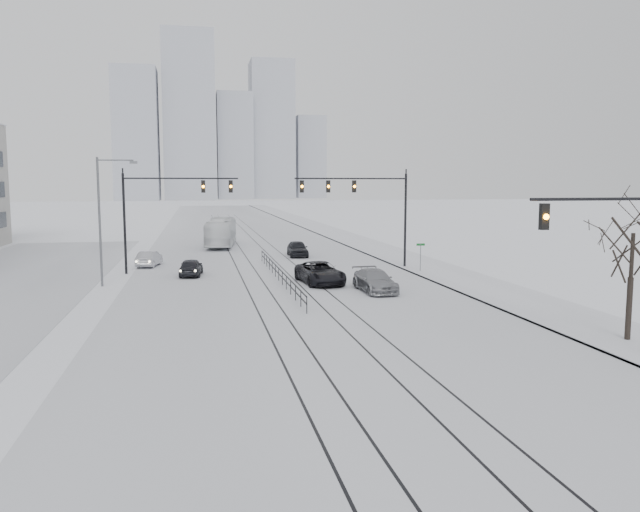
{
  "coord_description": "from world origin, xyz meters",
  "views": [
    {
      "loc": [
        -5.87,
        -15.42,
        7.2
      ],
      "look_at": [
        0.78,
        18.19,
        3.2
      ],
      "focal_mm": 35.0,
      "sensor_mm": 36.0,
      "label": 1
    }
  ],
  "objects_px": {
    "sedan_sb_outer": "(149,259)",
    "sedan_nb_front": "(320,273)",
    "sedan_nb_right": "(375,281)",
    "box_truck": "(221,233)",
    "sedan_nb_far": "(297,249)",
    "bare_tree": "(633,244)",
    "traffic_mast_near": "(631,251)",
    "sedan_sb_inner": "(191,267)"
  },
  "relations": [
    {
      "from": "sedan_sb_outer",
      "to": "sedan_nb_front",
      "type": "height_order",
      "value": "sedan_nb_front"
    },
    {
      "from": "sedan_nb_right",
      "to": "box_truck",
      "type": "relative_size",
      "value": 0.44
    },
    {
      "from": "sedan_nb_front",
      "to": "box_truck",
      "type": "xyz_separation_m",
      "value": [
        -5.94,
        28.3,
        0.82
      ]
    },
    {
      "from": "box_truck",
      "to": "sedan_nb_front",
      "type": "bearing_deg",
      "value": 108.97
    },
    {
      "from": "sedan_nb_right",
      "to": "sedan_nb_far",
      "type": "height_order",
      "value": "sedan_nb_far"
    },
    {
      "from": "sedan_nb_front",
      "to": "sedan_nb_right",
      "type": "relative_size",
      "value": 1.12
    },
    {
      "from": "sedan_sb_outer",
      "to": "box_truck",
      "type": "relative_size",
      "value": 0.35
    },
    {
      "from": "bare_tree",
      "to": "box_truck",
      "type": "height_order",
      "value": "bare_tree"
    },
    {
      "from": "sedan_nb_right",
      "to": "traffic_mast_near",
      "type": "bearing_deg",
      "value": -76.99
    },
    {
      "from": "bare_tree",
      "to": "sedan_sb_outer",
      "type": "relative_size",
      "value": 1.51
    },
    {
      "from": "sedan_nb_front",
      "to": "box_truck",
      "type": "distance_m",
      "value": 28.93
    },
    {
      "from": "traffic_mast_near",
      "to": "bare_tree",
      "type": "height_order",
      "value": "traffic_mast_near"
    },
    {
      "from": "bare_tree",
      "to": "sedan_sb_inner",
      "type": "distance_m",
      "value": 31.84
    },
    {
      "from": "traffic_mast_near",
      "to": "bare_tree",
      "type": "xyz_separation_m",
      "value": [
        2.41,
        3.0,
        -0.07
      ]
    },
    {
      "from": "traffic_mast_near",
      "to": "bare_tree",
      "type": "bearing_deg",
      "value": 51.24
    },
    {
      "from": "traffic_mast_near",
      "to": "box_truck",
      "type": "relative_size",
      "value": 0.61
    },
    {
      "from": "bare_tree",
      "to": "sedan_sb_outer",
      "type": "xyz_separation_m",
      "value": [
        -23.2,
        31.19,
        -3.82
      ]
    },
    {
      "from": "bare_tree",
      "to": "sedan_nb_front",
      "type": "distance_m",
      "value": 22.1
    },
    {
      "from": "sedan_sb_outer",
      "to": "sedan_nb_far",
      "type": "bearing_deg",
      "value": -149.89
    },
    {
      "from": "sedan_sb_inner",
      "to": "sedan_nb_far",
      "type": "height_order",
      "value": "sedan_nb_far"
    },
    {
      "from": "sedan_nb_front",
      "to": "sedan_sb_outer",
      "type": "bearing_deg",
      "value": 130.63
    },
    {
      "from": "sedan_sb_inner",
      "to": "box_truck",
      "type": "bearing_deg",
      "value": -92.3
    },
    {
      "from": "sedan_sb_outer",
      "to": "traffic_mast_near",
      "type": "bearing_deg",
      "value": 131.81
    },
    {
      "from": "sedan_sb_inner",
      "to": "sedan_nb_far",
      "type": "distance_m",
      "value": 15.26
    },
    {
      "from": "traffic_mast_near",
      "to": "sedan_nb_front",
      "type": "distance_m",
      "value": 23.84
    },
    {
      "from": "sedan_sb_inner",
      "to": "sedan_sb_outer",
      "type": "relative_size",
      "value": 0.99
    },
    {
      "from": "sedan_nb_right",
      "to": "sedan_nb_far",
      "type": "distance_m",
      "value": 21.04
    },
    {
      "from": "bare_tree",
      "to": "sedan_sb_inner",
      "type": "relative_size",
      "value": 1.52
    },
    {
      "from": "bare_tree",
      "to": "box_truck",
      "type": "xyz_separation_m",
      "value": [
        -16.38,
        47.43,
        -2.89
      ]
    },
    {
      "from": "sedan_nb_far",
      "to": "sedan_sb_inner",
      "type": "bearing_deg",
      "value": -129.95
    },
    {
      "from": "bare_tree",
      "to": "traffic_mast_near",
      "type": "bearing_deg",
      "value": -128.76
    },
    {
      "from": "sedan_sb_inner",
      "to": "sedan_nb_far",
      "type": "relative_size",
      "value": 0.89
    },
    {
      "from": "sedan_sb_inner",
      "to": "sedan_nb_right",
      "type": "bearing_deg",
      "value": 147.23
    },
    {
      "from": "sedan_nb_right",
      "to": "box_truck",
      "type": "xyz_separation_m",
      "value": [
        -8.88,
        32.27,
        0.87
      ]
    },
    {
      "from": "sedan_sb_inner",
      "to": "sedan_sb_outer",
      "type": "height_order",
      "value": "sedan_sb_inner"
    },
    {
      "from": "traffic_mast_near",
      "to": "sedan_sb_inner",
      "type": "distance_m",
      "value": 32.92
    },
    {
      "from": "bare_tree",
      "to": "sedan_sb_inner",
      "type": "xyz_separation_m",
      "value": [
        -19.6,
        24.81,
        -3.8
      ]
    },
    {
      "from": "sedan_nb_right",
      "to": "bare_tree",
      "type": "bearing_deg",
      "value": -66.31
    },
    {
      "from": "bare_tree",
      "to": "sedan_nb_right",
      "type": "xyz_separation_m",
      "value": [
        -7.5,
        15.16,
        -3.76
      ]
    },
    {
      "from": "traffic_mast_near",
      "to": "sedan_nb_right",
      "type": "bearing_deg",
      "value": 105.64
    },
    {
      "from": "bare_tree",
      "to": "sedan_nb_far",
      "type": "relative_size",
      "value": 1.34
    },
    {
      "from": "sedan_nb_right",
      "to": "box_truck",
      "type": "height_order",
      "value": "box_truck"
    }
  ]
}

